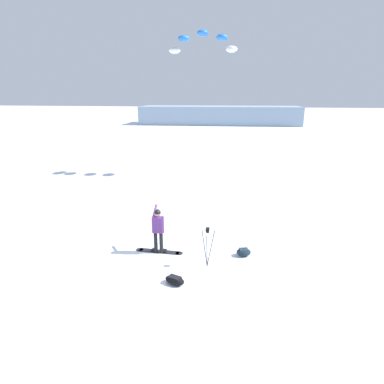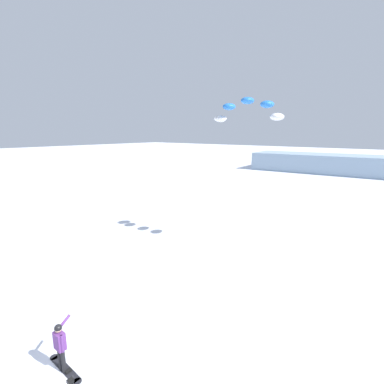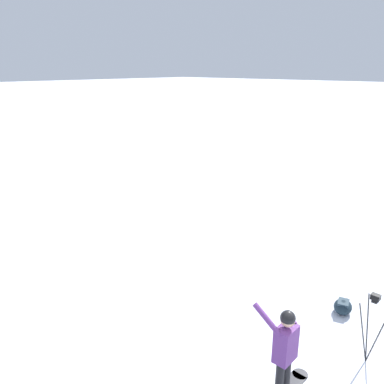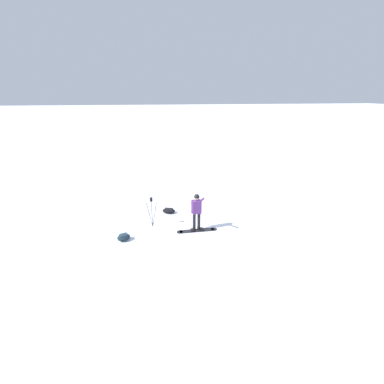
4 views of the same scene
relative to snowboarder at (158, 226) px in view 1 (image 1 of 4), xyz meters
The scene contains 8 objects.
ground_plane 1.24m from the snowboarder, 121.18° to the left, with size 300.00×300.00×0.00m, color white.
snowboarder is the anchor object (origin of this frame).
snowboard 1.08m from the snowboarder, 82.69° to the right, with size 1.88×0.30×0.10m.
traction_kite 15.51m from the snowboarder, 88.54° to the right, with size 4.81×1.06×1.49m.
gear_bag_large 3.39m from the snowboarder, behind, with size 0.64×0.54×0.30m.
camera_tripod 2.10m from the snowboarder, 161.15° to the left, with size 0.48×0.51×1.47m.
gear_bag_small 2.47m from the snowboarder, 118.98° to the left, with size 0.76×0.57×0.27m.
distant_ridge 56.75m from the snowboarder, 86.63° to the right, with size 32.23×10.78×3.58m.
Camera 1 is at (-3.00, 10.41, 5.89)m, focal length 30.20 mm.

